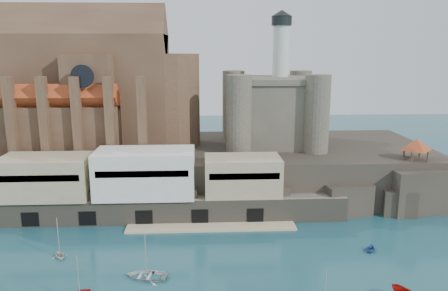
% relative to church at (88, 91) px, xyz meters
% --- Properties ---
extents(ground, '(300.00, 300.00, 0.00)m').
position_rel_church_xyz_m(ground, '(24.13, -41.85, -22.13)').
color(ground, '#184651').
rests_on(ground, ground).
extents(promontory, '(100.00, 36.00, 10.00)m').
position_rel_church_xyz_m(promontory, '(23.94, -2.48, -17.20)').
color(promontory, black).
rests_on(promontory, ground).
extents(quay, '(70.00, 12.00, 13.05)m').
position_rel_church_xyz_m(quay, '(13.94, -18.78, -16.06)').
color(quay, '#6A6455').
rests_on(quay, ground).
extents(church, '(47.00, 25.93, 30.51)m').
position_rel_church_xyz_m(church, '(0.00, 0.00, 0.00)').
color(church, '#4B3423').
rests_on(church, promontory).
extents(castle_keep, '(21.20, 21.20, 29.30)m').
position_rel_church_xyz_m(castle_keep, '(40.21, -0.78, -3.81)').
color(castle_keep, '#4D493D').
rests_on(castle_keep, promontory).
extents(rock_outcrop, '(14.50, 10.50, 8.70)m').
position_rel_church_xyz_m(rock_outcrop, '(66.13, -16.01, -18.11)').
color(rock_outcrop, black).
rests_on(rock_outcrop, ground).
extents(pavilion, '(6.40, 6.40, 5.40)m').
position_rel_church_xyz_m(pavilion, '(66.13, -15.85, -9.40)').
color(pavilion, '#4B3423').
rests_on(pavilion, rock_outcrop).
extents(boat_4, '(3.09, 2.76, 3.06)m').
position_rel_church_xyz_m(boat_4, '(2.84, -34.01, -22.13)').
color(boat_4, beige).
rests_on(boat_4, ground).
extents(boat_6, '(1.99, 4.33, 5.84)m').
position_rel_church_xyz_m(boat_6, '(16.78, -40.62, -22.13)').
color(boat_6, silver).
rests_on(boat_6, ground).
extents(boat_7, '(2.82, 2.64, 2.81)m').
position_rel_church_xyz_m(boat_7, '(51.00, -34.13, -22.13)').
color(boat_7, '#24438F').
rests_on(boat_7, ground).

